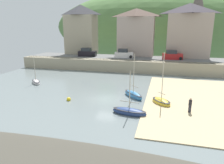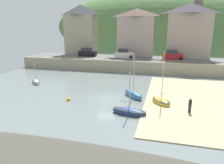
# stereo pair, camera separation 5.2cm
# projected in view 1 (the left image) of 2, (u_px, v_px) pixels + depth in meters

# --- Properties ---
(ground) EXTENTS (48.00, 41.00, 0.61)m
(ground) POSITION_uv_depth(u_px,v_px,m) (91.00, 135.00, 17.45)
(ground) COLOR slate
(quay_seawall) EXTENTS (48.00, 9.40, 2.40)m
(quay_seawall) POSITION_uv_depth(u_px,v_px,m) (129.00, 65.00, 42.80)
(quay_seawall) COLOR tan
(quay_seawall) RESTS_ON ground
(hillside_backdrop) EXTENTS (80.00, 44.00, 25.59)m
(hillside_backdrop) POSITION_uv_depth(u_px,v_px,m) (162.00, 27.00, 74.80)
(hillside_backdrop) COLOR #537841
(hillside_backdrop) RESTS_ON ground
(waterfront_building_left) EXTENTS (7.63, 5.07, 11.89)m
(waterfront_building_left) POSITION_uv_depth(u_px,v_px,m) (81.00, 29.00, 51.46)
(waterfront_building_left) COLOR tan
(waterfront_building_left) RESTS_ON ground
(waterfront_building_centre) EXTENTS (8.62, 4.70, 10.73)m
(waterfront_building_centre) POSITION_uv_depth(u_px,v_px,m) (136.00, 32.00, 48.30)
(waterfront_building_centre) COLOR #AE998B
(waterfront_building_centre) RESTS_ON ground
(waterfront_building_right) EXTENTS (9.28, 5.93, 11.56)m
(waterfront_building_right) POSITION_uv_depth(u_px,v_px,m) (188.00, 30.00, 45.43)
(waterfront_building_right) COLOR tan
(waterfront_building_right) RESTS_ON ground
(church_with_spire) EXTENTS (3.00, 3.00, 15.90)m
(church_with_spire) POSITION_uv_depth(u_px,v_px,m) (196.00, 20.00, 48.09)
(church_with_spire) COLOR tan
(church_with_spire) RESTS_ON ground
(sailboat_white_hull) EXTENTS (3.20, 3.33, 5.93)m
(sailboat_white_hull) POSITION_uv_depth(u_px,v_px,m) (133.00, 95.00, 27.22)
(sailboat_white_hull) COLOR teal
(sailboat_white_hull) RESTS_ON ground
(motorboat_with_cabin) EXTENTS (3.86, 1.71, 4.90)m
(motorboat_with_cabin) POSITION_uv_depth(u_px,v_px,m) (129.00, 112.00, 21.91)
(motorboat_with_cabin) COLOR navy
(motorboat_with_cabin) RESTS_ON ground
(fishing_boat_green) EXTENTS (2.94, 2.99, 4.36)m
(fishing_boat_green) POSITION_uv_depth(u_px,v_px,m) (36.00, 82.00, 34.00)
(fishing_boat_green) COLOR silver
(fishing_boat_green) RESTS_ON ground
(dinghy_open_wooden) EXTENTS (2.89, 3.01, 6.40)m
(dinghy_open_wooden) POSITION_uv_depth(u_px,v_px,m) (161.00, 102.00, 24.75)
(dinghy_open_wooden) COLOR gold
(dinghy_open_wooden) RESTS_ON ground
(parked_car_near_slipway) EXTENTS (4.24, 2.07, 1.95)m
(parked_car_near_slipway) POSITION_uv_depth(u_px,v_px,m) (87.00, 53.00, 47.84)
(parked_car_near_slipway) COLOR black
(parked_car_near_slipway) RESTS_ON ground
(parked_car_by_wall) EXTENTS (4.27, 2.15, 1.95)m
(parked_car_by_wall) POSITION_uv_depth(u_px,v_px,m) (124.00, 54.00, 45.76)
(parked_car_by_wall) COLOR silver
(parked_car_by_wall) RESTS_ON ground
(parked_car_end_of_row) EXTENTS (4.24, 2.07, 1.95)m
(parked_car_end_of_row) POSITION_uv_depth(u_px,v_px,m) (172.00, 55.00, 43.28)
(parked_car_end_of_row) COLOR #AB1C1D
(parked_car_end_of_row) RESTS_ON ground
(person_on_slipway) EXTENTS (0.34, 0.34, 1.62)m
(person_on_slipway) POSITION_uv_depth(u_px,v_px,m) (190.00, 105.00, 21.98)
(person_on_slipway) COLOR #282833
(person_on_slipway) RESTS_ON ground
(mooring_buoy) EXTENTS (0.52, 0.52, 0.52)m
(mooring_buoy) POSITION_uv_depth(u_px,v_px,m) (69.00, 99.00, 26.01)
(mooring_buoy) COLOR yellow
(mooring_buoy) RESTS_ON ground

